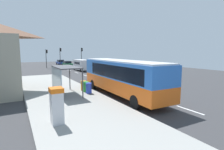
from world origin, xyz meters
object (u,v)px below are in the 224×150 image
object	(u,v)px
ticket_machine	(57,105)
recycling_bin_orange	(84,86)
sedan_far	(67,64)
traffic_light_near_side	(82,54)
recycling_bin_blue	(89,88)
traffic_light_median	(60,54)
recycling_bin_green	(86,87)
white_van	(82,64)
bus	(121,76)
traffic_light_far_side	(47,56)
sedan_near	(60,62)
bus_shelter	(62,73)

from	to	relation	value
ticket_machine	recycling_bin_orange	bearing A→B (deg)	60.30
sedan_far	traffic_light_near_side	world-z (taller)	traffic_light_near_side
recycling_bin_blue	traffic_light_median	size ratio (longest dim) A/B	0.19
recycling_bin_green	recycling_bin_orange	xyz separation A→B (m)	(0.00, 0.70, 0.00)
white_van	traffic_light_median	size ratio (longest dim) A/B	1.07
bus	recycling_bin_orange	xyz separation A→B (m)	(-2.49, 3.01, -1.19)
sedan_far	recycling_bin_orange	world-z (taller)	sedan_far
sedan_far	white_van	bearing A→B (deg)	-90.50
ticket_machine	traffic_light_far_side	size ratio (longest dim) A/B	0.43
recycling_bin_green	traffic_light_far_side	xyz separation A→B (m)	(1.11, 29.38, 2.36)
sedan_near	traffic_light_median	xyz separation A→B (m)	(-1.90, -8.73, 2.49)
bus	ticket_machine	size ratio (longest dim) A/B	5.69
ticket_machine	bus_shelter	xyz separation A→B (m)	(1.82, 6.23, 0.93)
bus	ticket_machine	xyz separation A→B (m)	(-6.52, -4.05, -0.67)
sedan_far	recycling_bin_orange	xyz separation A→B (m)	(-6.50, -30.18, -0.14)
traffic_light_near_side	traffic_light_median	distance (m)	5.34
recycling_bin_green	traffic_light_far_side	world-z (taller)	traffic_light_far_side
sedan_far	ticket_machine	xyz separation A→B (m)	(-10.53, -37.25, 0.38)
recycling_bin_orange	bus_shelter	bearing A→B (deg)	-159.43
recycling_bin_green	traffic_light_median	xyz separation A→B (m)	(4.60, 30.18, 2.63)
traffic_light_far_side	traffic_light_median	size ratio (longest dim) A/B	0.91
white_van	traffic_light_near_side	xyz separation A→B (m)	(3.30, 9.17, 1.97)
white_van	traffic_light_median	world-z (taller)	traffic_light_median
sedan_near	recycling_bin_green	distance (m)	39.45
bus	sedan_far	xyz separation A→B (m)	(4.01, 33.19, -1.05)
recycling_bin_blue	traffic_light_far_side	distance (m)	30.20
recycling_bin_blue	traffic_light_near_side	bearing A→B (deg)	71.67
traffic_light_near_side	recycling_bin_blue	bearing A→B (deg)	-108.33
bus	white_van	xyz separation A→B (m)	(3.91, 21.72, -0.50)
sedan_near	traffic_light_median	distance (m)	9.27
bus	traffic_light_median	xyz separation A→B (m)	(2.11, 32.49, 1.44)
sedan_near	traffic_light_median	size ratio (longest dim) A/B	0.90
bus	ticket_machine	world-z (taller)	bus
sedan_far	recycling_bin_blue	distance (m)	32.25
bus	recycling_bin_orange	bearing A→B (deg)	129.57
traffic_light_median	bus_shelter	bearing A→B (deg)	-102.67
sedan_far	recycling_bin_blue	size ratio (longest dim) A/B	4.65
bus	traffic_light_median	world-z (taller)	traffic_light_median
recycling_bin_green	traffic_light_near_side	size ratio (longest dim) A/B	0.19
sedan_far	recycling_bin_green	xyz separation A→B (m)	(-6.50, -30.88, -0.14)
sedan_near	recycling_bin_green	size ratio (longest dim) A/B	4.65
white_van	traffic_light_far_side	world-z (taller)	traffic_light_far_side
sedan_near	traffic_light_near_side	distance (m)	11.10
sedan_far	bus_shelter	size ratio (longest dim) A/B	1.10
sedan_far	recycling_bin_blue	bearing A→B (deg)	-101.63
recycling_bin_blue	traffic_light_far_side	size ratio (longest dim) A/B	0.21
sedan_far	ticket_machine	bearing A→B (deg)	-105.78
recycling_bin_blue	traffic_light_near_side	world-z (taller)	traffic_light_near_side
traffic_light_far_side	recycling_bin_orange	bearing A→B (deg)	-92.21
ticket_machine	sedan_far	bearing A→B (deg)	74.22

